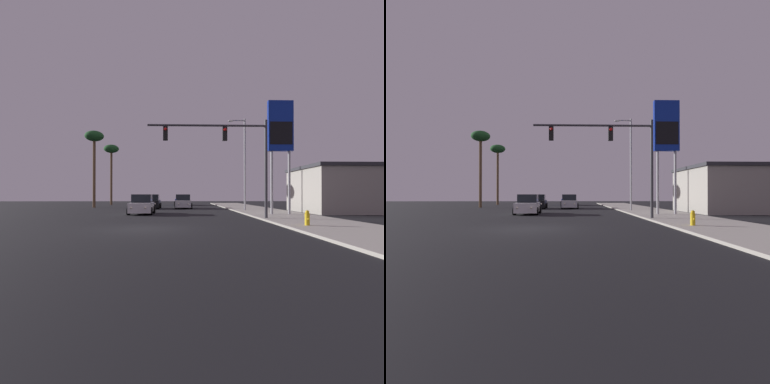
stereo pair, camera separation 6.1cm
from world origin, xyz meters
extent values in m
plane|color=black|center=(0.00, 0.00, 0.00)|extent=(120.00, 120.00, 0.00)
cube|color=#9E998E|center=(9.50, 10.00, 0.06)|extent=(5.00, 60.00, 0.12)
cube|color=gray|center=(18.00, 12.99, 2.00)|extent=(10.00, 8.00, 4.00)
cube|color=#2D2D33|center=(18.00, 12.99, 4.15)|extent=(10.30, 8.30, 0.30)
cube|color=#B7B7BC|center=(1.99, 21.22, 0.58)|extent=(1.88, 4.23, 0.80)
cube|color=black|center=(1.99, 21.37, 1.33)|extent=(1.64, 2.03, 0.70)
cylinder|color=black|center=(1.09, 19.92, 0.32)|extent=(0.24, 0.64, 0.64)
cylinder|color=black|center=(2.89, 19.92, 0.32)|extent=(0.24, 0.64, 0.64)
cylinder|color=black|center=(1.09, 22.53, 0.32)|extent=(0.24, 0.64, 0.64)
cylinder|color=black|center=(2.89, 22.53, 0.32)|extent=(0.24, 0.64, 0.64)
sphere|color=#F2EACC|center=(1.43, 19.10, 0.63)|extent=(0.18, 0.18, 0.18)
sphere|color=#F2EACC|center=(2.55, 19.10, 0.63)|extent=(0.18, 0.18, 0.18)
cube|color=black|center=(-1.75, 21.00, 0.58)|extent=(1.86, 4.22, 0.80)
cube|color=black|center=(-1.75, 21.15, 1.33)|extent=(1.63, 2.02, 0.70)
cylinder|color=black|center=(-2.65, 19.70, 0.32)|extent=(0.24, 0.64, 0.64)
cylinder|color=black|center=(-0.85, 19.70, 0.32)|extent=(0.24, 0.64, 0.64)
cylinder|color=black|center=(-2.65, 22.30, 0.32)|extent=(0.24, 0.64, 0.64)
cylinder|color=black|center=(-0.85, 22.30, 0.32)|extent=(0.24, 0.64, 0.64)
sphere|color=#F2EACC|center=(-2.31, 18.88, 0.63)|extent=(0.18, 0.18, 0.18)
sphere|color=#F2EACC|center=(-1.20, 18.88, 0.63)|extent=(0.18, 0.18, 0.18)
cube|color=silver|center=(-1.60, 11.03, 0.58)|extent=(1.91, 4.25, 0.80)
cube|color=black|center=(-1.60, 11.18, 1.33)|extent=(1.65, 2.04, 0.70)
cylinder|color=black|center=(-2.50, 9.73, 0.32)|extent=(0.24, 0.64, 0.64)
cylinder|color=black|center=(-0.70, 9.73, 0.32)|extent=(0.24, 0.64, 0.64)
cylinder|color=black|center=(-2.50, 12.33, 0.32)|extent=(0.24, 0.64, 0.64)
cylinder|color=black|center=(-0.70, 12.33, 0.32)|extent=(0.24, 0.64, 0.64)
sphere|color=#F2EACC|center=(-2.15, 8.91, 0.63)|extent=(0.18, 0.18, 0.18)
sphere|color=#F2EACC|center=(-1.04, 8.91, 0.63)|extent=(0.18, 0.18, 0.18)
cube|color=navy|center=(1.65, 32.27, 0.58)|extent=(1.87, 4.23, 0.80)
cube|color=black|center=(1.65, 32.42, 1.33)|extent=(1.63, 2.03, 0.70)
cylinder|color=black|center=(0.75, 30.97, 0.32)|extent=(0.24, 0.64, 0.64)
cylinder|color=black|center=(2.55, 30.97, 0.32)|extent=(0.24, 0.64, 0.64)
cylinder|color=black|center=(0.75, 33.58, 0.32)|extent=(0.24, 0.64, 0.64)
cylinder|color=black|center=(2.55, 33.58, 0.32)|extent=(0.24, 0.64, 0.64)
sphere|color=#F2EACC|center=(1.09, 30.15, 0.63)|extent=(0.18, 0.18, 0.18)
sphere|color=#F2EACC|center=(2.21, 30.15, 0.63)|extent=(0.18, 0.18, 0.18)
cylinder|color=#38383D|center=(7.39, 5.02, 3.37)|extent=(0.20, 0.20, 6.50)
cylinder|color=#38383D|center=(3.48, 5.02, 6.22)|extent=(7.82, 0.14, 0.14)
cube|color=black|center=(4.65, 5.02, 5.67)|extent=(0.30, 0.24, 0.90)
sphere|color=red|center=(4.65, 4.88, 5.94)|extent=(0.20, 0.20, 0.20)
cube|color=black|center=(0.74, 5.02, 5.67)|extent=(0.30, 0.24, 0.90)
sphere|color=red|center=(0.74, 4.88, 5.94)|extent=(0.20, 0.20, 0.20)
cylinder|color=#99999E|center=(8.01, 14.65, 4.62)|extent=(0.18, 0.18, 9.00)
cylinder|color=#99999E|center=(7.31, 14.65, 8.97)|extent=(1.40, 0.10, 0.10)
ellipsoid|color=silver|center=(6.61, 14.65, 8.92)|extent=(0.50, 0.24, 0.20)
cylinder|color=#99999E|center=(8.94, 8.88, 2.62)|extent=(0.20, 0.20, 5.00)
cylinder|color=#99999E|center=(10.34, 8.88, 2.62)|extent=(0.20, 0.20, 5.00)
cube|color=navy|center=(9.64, 8.88, 7.12)|extent=(2.00, 0.40, 4.00)
cube|color=black|center=(9.64, 8.67, 6.52)|extent=(1.80, 0.03, 1.80)
cylinder|color=gold|center=(8.11, 0.22, 0.42)|extent=(0.24, 0.24, 0.60)
sphere|color=gold|center=(8.11, 0.22, 0.78)|extent=(0.20, 0.20, 0.20)
cylinder|color=gold|center=(8.11, 0.05, 0.45)|extent=(0.08, 0.10, 0.08)
cylinder|color=brown|center=(-9.60, 34.00, 4.29)|extent=(0.36, 0.36, 8.57)
ellipsoid|color=#1E5123|center=(-9.60, 34.00, 9.05)|extent=(2.40, 2.40, 1.32)
cylinder|color=brown|center=(-9.42, 24.00, 4.34)|extent=(0.36, 0.36, 8.68)
ellipsoid|color=#1E5123|center=(-9.42, 24.00, 9.16)|extent=(2.40, 2.40, 1.32)
camera|label=1|loc=(1.84, -14.59, 1.67)|focal=28.00mm
camera|label=2|loc=(1.90, -14.59, 1.67)|focal=28.00mm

